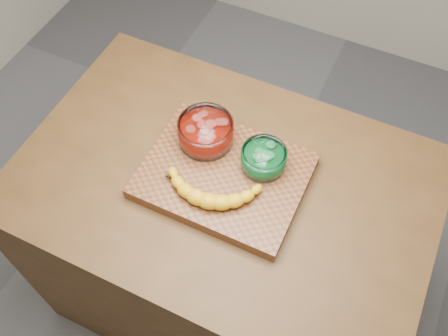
% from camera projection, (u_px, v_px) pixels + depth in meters
% --- Properties ---
extents(ground, '(3.50, 3.50, 0.00)m').
position_uv_depth(ground, '(224.00, 289.00, 2.18)').
color(ground, '#5B5B60').
rests_on(ground, ground).
extents(counter, '(1.20, 0.80, 0.90)m').
position_uv_depth(counter, '(224.00, 246.00, 1.80)').
color(counter, '#503218').
rests_on(counter, ground).
extents(cutting_board, '(0.45, 0.35, 0.04)m').
position_uv_depth(cutting_board, '(224.00, 176.00, 1.41)').
color(cutting_board, brown).
rests_on(cutting_board, counter).
extents(bowl_red, '(0.16, 0.16, 0.07)m').
position_uv_depth(bowl_red, '(206.00, 132.00, 1.43)').
color(bowl_red, white).
rests_on(bowl_red, cutting_board).
extents(bowl_green, '(0.13, 0.13, 0.06)m').
position_uv_depth(bowl_green, '(264.00, 159.00, 1.38)').
color(bowl_green, white).
rests_on(bowl_green, cutting_board).
extents(banana, '(0.30, 0.16, 0.04)m').
position_uv_depth(banana, '(211.00, 187.00, 1.34)').
color(banana, gold).
rests_on(banana, cutting_board).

